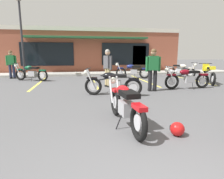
# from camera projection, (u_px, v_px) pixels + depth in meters

# --- Properties ---
(ground_plane) EXTENTS (80.00, 80.00, 0.00)m
(ground_plane) POSITION_uv_depth(u_px,v_px,m) (108.00, 105.00, 5.62)
(ground_plane) COLOR #515154
(sidewalk_kerb) EXTENTS (22.00, 1.80, 0.14)m
(sidewalk_kerb) POSITION_uv_depth(u_px,v_px,m) (89.00, 74.00, 13.84)
(sidewalk_kerb) COLOR #A8A59E
(sidewalk_kerb) RESTS_ON ground_plane
(brick_storefront_building) EXTENTS (14.89, 6.94, 3.45)m
(brick_storefront_building) POSITION_uv_depth(u_px,v_px,m) (86.00, 51.00, 17.56)
(brick_storefront_building) COLOR brown
(brick_storefront_building) RESTS_ON ground_plane
(painted_stall_lines) EXTENTS (11.31, 4.80, 0.01)m
(painted_stall_lines) POSITION_uv_depth(u_px,v_px,m) (94.00, 82.00, 10.37)
(painted_stall_lines) COLOR #DBCC4C
(painted_stall_lines) RESTS_ON ground_plane
(motorcycle_foreground_classic) EXTENTS (0.66, 2.11, 0.98)m
(motorcycle_foreground_classic) POSITION_uv_depth(u_px,v_px,m) (125.00, 104.00, 3.97)
(motorcycle_foreground_classic) COLOR black
(motorcycle_foreground_classic) RESTS_ON ground_plane
(motorcycle_red_sportbike) EXTENTS (2.04, 0.98, 0.98)m
(motorcycle_red_sportbike) POSITION_uv_depth(u_px,v_px,m) (112.00, 83.00, 6.85)
(motorcycle_red_sportbike) COLOR black
(motorcycle_red_sportbike) RESTS_ON ground_plane
(motorcycle_black_cruiser) EXTENTS (1.10, 2.00, 0.98)m
(motorcycle_black_cruiser) POSITION_uv_depth(u_px,v_px,m) (209.00, 73.00, 9.72)
(motorcycle_black_cruiser) COLOR black
(motorcycle_black_cruiser) RESTS_ON ground_plane
(motorcycle_silver_naked) EXTENTS (1.95, 1.19, 0.98)m
(motorcycle_silver_naked) POSITION_uv_depth(u_px,v_px,m) (31.00, 72.00, 10.61)
(motorcycle_silver_naked) COLOR black
(motorcycle_silver_naked) RESTS_ON ground_plane
(motorcycle_blue_standard) EXTENTS (2.01, 1.08, 0.98)m
(motorcycle_blue_standard) POSITION_uv_depth(u_px,v_px,m) (132.00, 71.00, 11.75)
(motorcycle_blue_standard) COLOR black
(motorcycle_blue_standard) RESTS_ON ground_plane
(motorcycle_green_cafe_racer) EXTENTS (2.11, 0.66, 0.98)m
(motorcycle_green_cafe_racer) POSITION_uv_depth(u_px,v_px,m) (187.00, 78.00, 8.18)
(motorcycle_green_cafe_racer) COLOR black
(motorcycle_green_cafe_racer) RESTS_ON ground_plane
(motorcycle_orange_scrambler) EXTENTS (1.22, 1.94, 0.98)m
(motorcycle_orange_scrambler) POSITION_uv_depth(u_px,v_px,m) (181.00, 70.00, 12.28)
(motorcycle_orange_scrambler) COLOR black
(motorcycle_orange_scrambler) RESTS_ON ground_plane
(person_in_black_shirt) EXTENTS (0.61, 0.31, 1.68)m
(person_in_black_shirt) POSITION_uv_depth(u_px,v_px,m) (153.00, 67.00, 7.58)
(person_in_black_shirt) COLOR black
(person_in_black_shirt) RESTS_ON ground_plane
(person_by_back_row) EXTENTS (0.38, 0.59, 1.68)m
(person_by_back_row) POSITION_uv_depth(u_px,v_px,m) (108.00, 66.00, 8.58)
(person_by_back_row) COLOR black
(person_by_back_row) RESTS_ON ground_plane
(person_near_building) EXTENTS (0.60, 0.28, 1.68)m
(person_near_building) POSITION_uv_depth(u_px,v_px,m) (11.00, 63.00, 11.46)
(person_near_building) COLOR black
(person_near_building) RESTS_ON ground_plane
(helmet_on_pavement) EXTENTS (0.26, 0.26, 0.26)m
(helmet_on_pavement) POSITION_uv_depth(u_px,v_px,m) (177.00, 129.00, 3.51)
(helmet_on_pavement) COLOR #B71414
(helmet_on_pavement) RESTS_ON ground_plane
(parking_lot_lamp_post) EXTENTS (0.24, 0.76, 4.72)m
(parking_lot_lamp_post) POSITION_uv_depth(u_px,v_px,m) (20.00, 26.00, 11.40)
(parking_lot_lamp_post) COLOR #2D2D33
(parking_lot_lamp_post) RESTS_ON ground_plane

